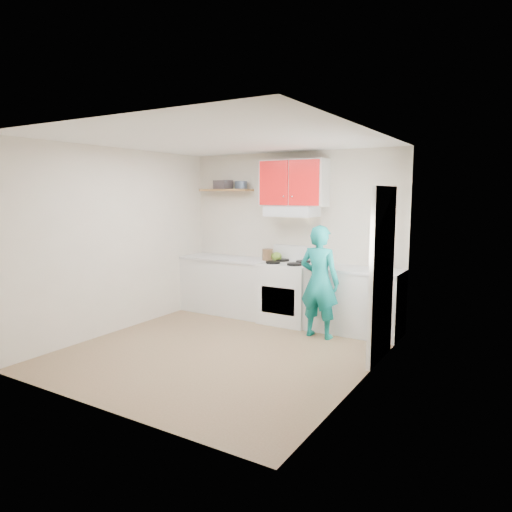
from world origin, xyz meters
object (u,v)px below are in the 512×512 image
Objects in this scene: tin at (241,185)px; crock at (268,255)px; person at (319,282)px; kettle at (277,256)px; stove at (288,293)px.

crock is at bearing -7.22° from tin.
tin is at bearing -17.65° from person.
tin is 1.22m from crock.
tin reaches higher than crock.
tin is 1.01× the size of crock.
tin reaches higher than person.
person is (0.96, -0.55, -0.22)m from kettle.
tin is 1.30m from kettle.
kettle is (0.68, -0.04, -1.11)m from tin.
kettle is at bearing 156.65° from stove.
stove is 4.52× the size of tin.
crock is (0.53, -0.07, -1.10)m from tin.
person is at bearing -31.68° from stove.
tin is at bearing -178.25° from kettle.
stove is 0.68m from crock.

